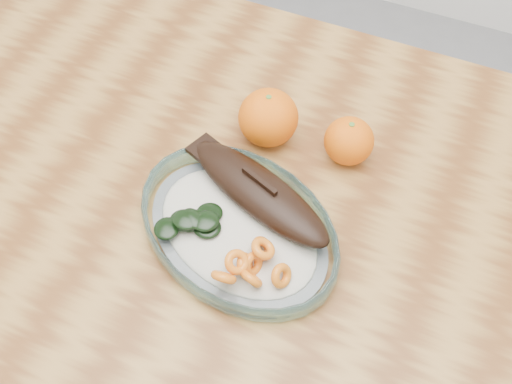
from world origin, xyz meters
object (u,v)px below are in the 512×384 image
at_px(dining_table, 217,223).
at_px(orange_right, 349,141).
at_px(plated_meal, 239,225).
at_px(orange_left, 268,118).

distance_m(dining_table, orange_right, 0.24).
relative_size(plated_meal, orange_right, 9.71).
bearing_deg(dining_table, plated_meal, -40.75).
bearing_deg(orange_left, orange_right, 5.43).
height_order(orange_left, orange_right, orange_left).
distance_m(dining_table, plated_meal, 0.15).
relative_size(plated_meal, orange_left, 7.94).
height_order(plated_meal, orange_left, orange_left).
relative_size(dining_table, orange_left, 13.62).
height_order(dining_table, orange_left, orange_left).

